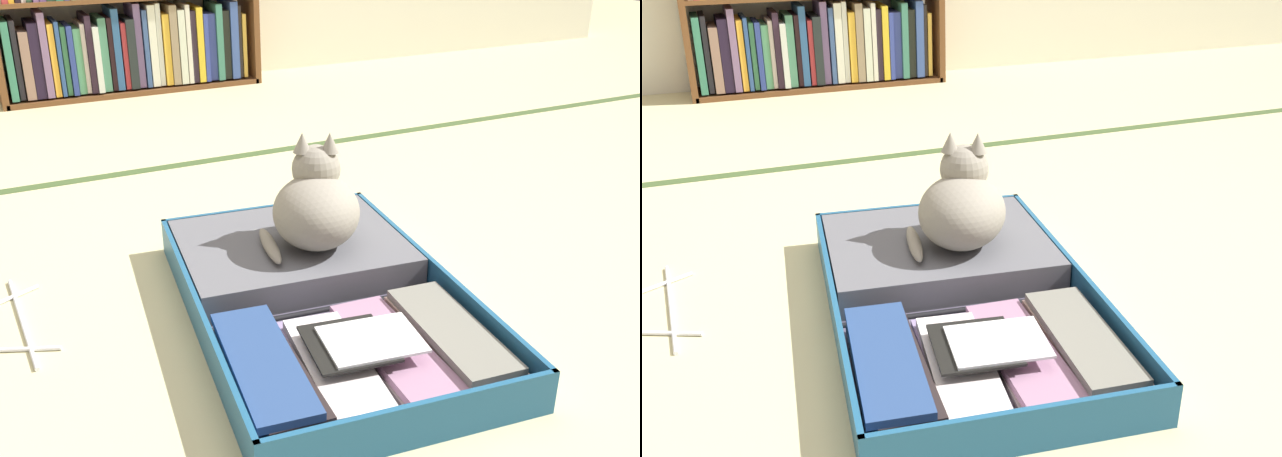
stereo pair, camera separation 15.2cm
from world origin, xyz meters
TOP-DOWN VIEW (x-y plane):
  - ground_plane at (0.00, 0.00)m, footprint 10.00×10.00m
  - tatami_border at (0.00, 1.10)m, footprint 4.80×0.05m
  - bookshelf at (0.08, 2.26)m, footprint 1.25×0.24m
  - open_suitcase at (-0.03, -0.01)m, footprint 0.68×1.00m
  - black_cat at (0.04, 0.13)m, footprint 0.31×0.33m
  - clothes_hanger at (-0.70, 0.21)m, footprint 0.22×0.43m

SIDE VIEW (x-z plane):
  - ground_plane at x=0.00m, z-range 0.00..0.00m
  - tatami_border at x=0.00m, z-range 0.00..0.00m
  - clothes_hanger at x=-0.70m, z-range 0.00..0.01m
  - open_suitcase at x=-0.03m, z-range -0.01..0.09m
  - black_cat at x=0.04m, z-range 0.06..0.33m
  - bookshelf at x=0.08m, z-range -0.02..0.88m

